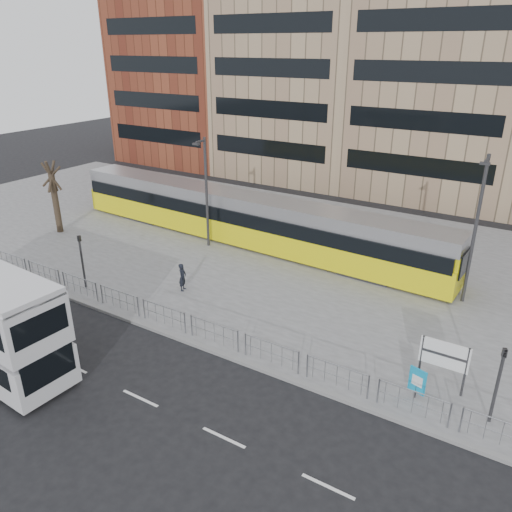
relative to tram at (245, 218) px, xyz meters
The scene contains 15 objects.
ground 12.56m from the tram, 73.68° to the right, with size 120.00×120.00×0.00m, color black.
plaza 3.91m from the tram, ahead, with size 64.00×24.00×0.15m, color slate.
kerb 12.50m from the tram, 73.62° to the right, with size 64.00×0.25×0.17m, color gray.
building_row 25.44m from the tram, 77.29° to the left, with size 70.40×18.40×31.20m.
pedestrian_barrier 12.71m from the tram, 64.33° to the right, with size 32.07×0.07×1.10m.
road_markings 16.65m from the tram, 74.25° to the right, with size 62.00×0.12×0.01m, color white.
tram is the anchor object (origin of this frame).
station_sign 17.91m from the tram, 31.38° to the right, with size 1.87×0.10×2.15m.
ad_panel 17.98m from the tram, 35.35° to the right, with size 0.70×0.25×1.33m.
pedestrian 8.12m from the tram, 82.04° to the right, with size 0.58×0.38×1.58m, color black.
traffic_light_west 11.27m from the tram, 109.52° to the right, with size 0.17×0.20×3.10m.
traffic_light_east 20.12m from the tram, 30.70° to the right, with size 0.22×0.24×3.10m.
lamp_post_west 3.47m from the tram, 131.38° to the right, with size 0.45×1.04×7.27m.
lamp_post_east 14.86m from the tram, ahead, with size 0.45×1.04×7.85m.
bare_tree 14.15m from the tram, 156.47° to the right, with size 3.77×3.77×7.12m.
Camera 1 is at (14.17, -14.98, 12.81)m, focal length 35.00 mm.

